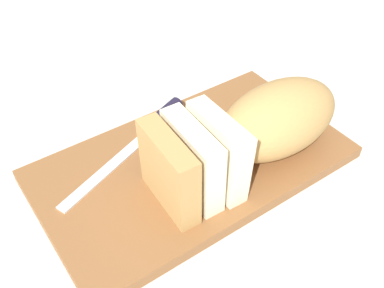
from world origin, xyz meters
TOP-DOWN VIEW (x-y plane):
  - ground_plane at (0.00, 0.00)m, footprint 3.00×3.00m
  - cutting_board at (0.00, 0.00)m, footprint 0.46×0.27m
  - bread_loaf at (-0.07, 0.05)m, footprint 0.30×0.12m
  - bread_knife at (0.01, -0.09)m, footprint 0.25×0.12m
  - crumb_near_knife at (-0.05, 0.05)m, footprint 0.00×0.00m
  - crumb_near_loaf at (0.01, -0.02)m, footprint 0.01×0.01m

SIDE VIEW (x-z plane):
  - ground_plane at x=0.00m, z-range 0.00..0.00m
  - cutting_board at x=0.00m, z-range 0.00..0.02m
  - crumb_near_knife at x=-0.05m, z-range 0.02..0.02m
  - crumb_near_loaf at x=0.01m, z-range 0.02..0.02m
  - bread_knife at x=0.01m, z-range 0.02..0.04m
  - bread_loaf at x=-0.07m, z-range 0.02..0.13m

